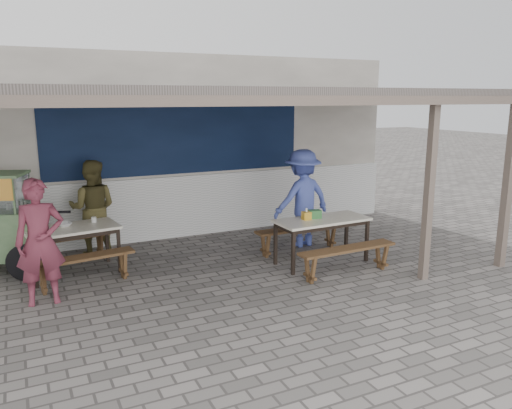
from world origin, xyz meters
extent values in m
plane|color=slate|center=(0.00, 0.00, 0.00)|extent=(60.00, 60.00, 0.00)
cube|color=silver|center=(0.00, 3.60, 1.75)|extent=(9.00, 1.20, 3.50)
cube|color=white|center=(0.00, 2.97, 0.60)|extent=(9.00, 0.10, 1.20)
cube|color=#0D1B3F|center=(-0.20, 2.98, 2.05)|extent=(5.00, 0.03, 1.60)
cube|color=#5D554F|center=(0.00, 1.00, 2.75)|extent=(9.00, 4.20, 0.12)
cube|color=#65584C|center=(0.00, -1.05, 2.65)|extent=(9.00, 0.12, 0.12)
cube|color=#65584C|center=(3.90, -1.00, 1.35)|extent=(0.12, 0.12, 2.70)
cube|color=#65584C|center=(2.35, -0.90, 1.35)|extent=(0.11, 0.11, 2.70)
cube|color=white|center=(-2.37, 1.61, 0.73)|extent=(1.42, 0.91, 0.04)
cube|color=black|center=(-2.37, 1.61, 0.67)|extent=(1.31, 0.80, 0.06)
cube|color=black|center=(-2.94, 1.22, 0.35)|extent=(0.05, 0.05, 0.71)
cube|color=black|center=(-1.73, 1.38, 0.35)|extent=(0.05, 0.05, 0.71)
cube|color=black|center=(-3.02, 1.83, 0.35)|extent=(0.05, 0.05, 0.71)
cube|color=black|center=(-1.81, 1.99, 0.35)|extent=(0.05, 0.05, 0.71)
cube|color=brown|center=(-2.30, 1.01, 0.43)|extent=(1.46, 0.46, 0.04)
cube|color=brown|center=(-2.86, 0.94, 0.21)|extent=(0.09, 0.28, 0.41)
cube|color=brown|center=(-1.73, 1.08, 0.21)|extent=(0.09, 0.28, 0.41)
cube|color=brown|center=(-2.45, 2.20, 0.43)|extent=(1.46, 0.46, 0.04)
cube|color=brown|center=(-3.02, 2.13, 0.21)|extent=(0.09, 0.28, 0.41)
cube|color=brown|center=(-1.89, 2.28, 0.21)|extent=(0.09, 0.28, 0.41)
cube|color=white|center=(1.37, 0.40, 0.73)|extent=(1.57, 0.72, 0.04)
cube|color=black|center=(1.37, 0.40, 0.67)|extent=(1.47, 0.61, 0.06)
cube|color=black|center=(0.66, 0.10, 0.35)|extent=(0.05, 0.05, 0.71)
cube|color=black|center=(2.09, 0.14, 0.35)|extent=(0.05, 0.05, 0.71)
cube|color=black|center=(0.64, 0.65, 0.35)|extent=(0.05, 0.05, 0.71)
cube|color=black|center=(2.08, 0.69, 0.35)|extent=(0.05, 0.05, 0.71)
cube|color=brown|center=(1.39, -0.29, 0.43)|extent=(1.66, 0.33, 0.04)
cube|color=brown|center=(0.71, -0.31, 0.21)|extent=(0.06, 0.28, 0.41)
cube|color=brown|center=(2.06, -0.27, 0.21)|extent=(0.06, 0.28, 0.41)
cube|color=brown|center=(1.35, 1.08, 0.43)|extent=(1.66, 0.33, 0.04)
cube|color=brown|center=(0.67, 1.06, 0.21)|extent=(0.06, 0.28, 0.41)
cube|color=brown|center=(2.02, 1.10, 0.21)|extent=(0.06, 0.28, 0.41)
cylinder|color=black|center=(-3.06, 1.60, 0.28)|extent=(0.55, 0.23, 0.56)
cylinder|color=black|center=(-2.69, 1.88, 0.96)|extent=(0.68, 0.27, 0.04)
imported|color=brown|center=(-2.86, 0.61, 0.84)|extent=(0.63, 0.43, 1.68)
imported|color=brown|center=(-1.94, 2.48, 0.83)|extent=(0.97, 0.86, 1.66)
imported|color=#4A5AB7|center=(1.59, 1.41, 0.89)|extent=(1.21, 0.77, 1.78)
cube|color=gold|center=(1.11, 0.47, 0.81)|extent=(0.14, 0.14, 0.13)
cube|color=#2F6B33|center=(1.27, 0.49, 0.82)|extent=(0.22, 0.17, 0.14)
cylinder|color=silver|center=(-2.02, 1.77, 0.79)|extent=(0.08, 0.08, 0.09)
imported|color=white|center=(-2.47, 1.72, 0.78)|extent=(0.26, 0.26, 0.05)
camera|label=1|loc=(-3.04, -6.25, 2.69)|focal=35.00mm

